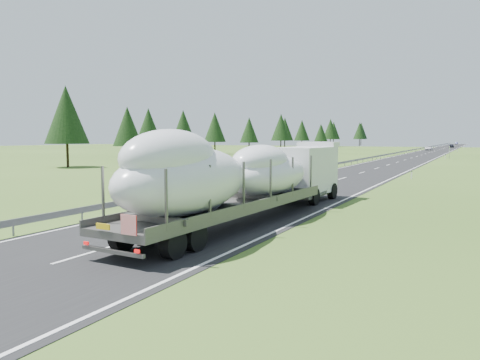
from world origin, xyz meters
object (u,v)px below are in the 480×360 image
at_px(boat_truck, 246,175).
at_px(distant_car_blue, 456,143).
at_px(highway_sign, 449,150).
at_px(distant_car_dark, 451,146).
at_px(distant_van, 429,148).

distance_m(boat_truck, distant_car_blue, 287.00).
xyz_separation_m(highway_sign, distant_car_blue, (-7.97, 206.73, -1.13)).
relative_size(boat_truck, distant_car_dark, 4.62).
xyz_separation_m(distant_van, distant_car_blue, (2.07, 140.78, -0.03)).
distance_m(highway_sign, distant_car_dark, 108.20).
bearing_deg(distant_car_dark, boat_truck, -90.30).
bearing_deg(boat_truck, distant_car_dark, 90.17).
bearing_deg(distant_car_blue, highway_sign, -89.02).
relative_size(boat_truck, distant_car_blue, 5.25).
bearing_deg(distant_car_blue, distant_van, -92.07).
relative_size(distant_car_dark, distant_car_blue, 1.14).
bearing_deg(highway_sign, distant_van, 98.66).
bearing_deg(distant_car_dark, distant_car_blue, 91.00).
height_order(boat_truck, distant_car_blue, boat_truck).
distance_m(distant_car_dark, distant_car_blue, 98.71).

